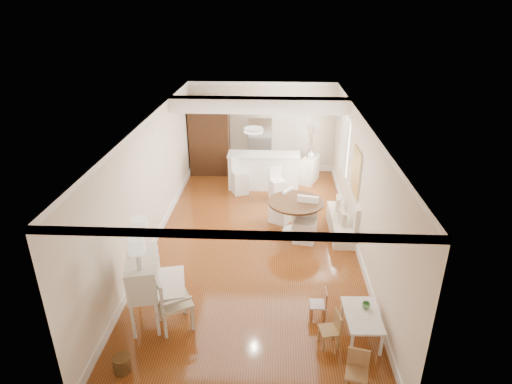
# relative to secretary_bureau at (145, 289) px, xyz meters

# --- Properties ---
(room) EXTENTS (9.00, 9.04, 2.82)m
(room) POSITION_rel_secretary_bureau_xyz_m (1.74, 2.99, 1.37)
(room) COLOR brown
(room) RESTS_ON ground
(secretary_bureau) EXTENTS (1.15, 1.17, 1.22)m
(secretary_bureau) POSITION_rel_secretary_bureau_xyz_m (0.00, 0.00, 0.00)
(secretary_bureau) COLOR white
(secretary_bureau) RESTS_ON ground
(gustavian_armchair) EXTENTS (0.78, 0.78, 1.00)m
(gustavian_armchair) POSITION_rel_secretary_bureau_xyz_m (0.51, -0.13, -0.11)
(gustavian_armchair) COLOR beige
(gustavian_armchair) RESTS_ON ground
(wicker_basket) EXTENTS (0.31, 0.31, 0.26)m
(wicker_basket) POSITION_rel_secretary_bureau_xyz_m (-0.06, -1.14, -0.48)
(wicker_basket) COLOR #533719
(wicker_basket) RESTS_ON ground
(kids_table) EXTENTS (0.57, 0.92, 0.45)m
(kids_table) POSITION_rel_secretary_bureau_xyz_m (3.56, -0.25, -0.39)
(kids_table) COLOR white
(kids_table) RESTS_ON ground
(kids_chair_a) EXTENTS (0.35, 0.35, 0.62)m
(kids_chair_a) POSITION_rel_secretary_bureau_xyz_m (3.02, -0.47, -0.30)
(kids_chair_a) COLOR #9B7546
(kids_chair_a) RESTS_ON ground
(kids_chair_b) EXTENTS (0.28, 0.28, 0.58)m
(kids_chair_b) POSITION_rel_secretary_bureau_xyz_m (2.90, 0.17, -0.32)
(kids_chair_b) COLOR #A26B49
(kids_chair_b) RESTS_ON ground
(kids_chair_c) EXTENTS (0.37, 0.37, 0.64)m
(kids_chair_c) POSITION_rel_secretary_bureau_xyz_m (3.31, -1.31, -0.29)
(kids_chair_c) COLOR #976C44
(kids_chair_c) RESTS_ON ground
(banquette) EXTENTS (0.52, 1.60, 0.98)m
(banquette) POSITION_rel_secretary_bureau_xyz_m (3.69, 3.17, -0.12)
(banquette) COLOR silver
(banquette) RESTS_ON ground
(dining_table) EXTENTS (1.67, 1.67, 0.86)m
(dining_table) POSITION_rel_secretary_bureau_xyz_m (2.61, 3.02, -0.18)
(dining_table) COLOR #4F3019
(dining_table) RESTS_ON ground
(slip_chair_near) EXTENTS (0.58, 0.59, 1.01)m
(slip_chair_near) POSITION_rel_secretary_bureau_xyz_m (2.83, 2.78, -0.11)
(slip_chair_near) COLOR white
(slip_chair_near) RESTS_ON ground
(slip_chair_far) EXTENTS (0.61, 0.60, 0.91)m
(slip_chair_far) POSITION_rel_secretary_bureau_xyz_m (2.28, 3.67, -0.16)
(slip_chair_far) COLOR white
(slip_chair_far) RESTS_ON ground
(breakfast_counter) EXTENTS (2.05, 0.65, 1.03)m
(breakfast_counter) POSITION_rel_secretary_bureau_xyz_m (1.80, 5.77, -0.10)
(breakfast_counter) COLOR white
(breakfast_counter) RESTS_ON ground
(bar_stool_left) EXTENTS (0.54, 0.54, 1.03)m
(bar_stool_left) POSITION_rel_secretary_bureau_xyz_m (1.15, 5.33, -0.09)
(bar_stool_left) COLOR silver
(bar_stool_left) RESTS_ON ground
(bar_stool_right) EXTENTS (0.48, 0.48, 0.90)m
(bar_stool_right) POSITION_rel_secretary_bureau_xyz_m (2.20, 4.95, -0.16)
(bar_stool_right) COLOR white
(bar_stool_right) RESTS_ON ground
(pantry_cabinet) EXTENTS (1.20, 0.60, 2.30)m
(pantry_cabinet) POSITION_rel_secretary_bureau_xyz_m (0.10, 6.85, 0.54)
(pantry_cabinet) COLOR #381E11
(pantry_cabinet) RESTS_ON ground
(fridge) EXTENTS (0.75, 0.65, 1.80)m
(fridge) POSITION_rel_secretary_bureau_xyz_m (2.00, 6.82, 0.29)
(fridge) COLOR silver
(fridge) RESTS_ON ground
(sideboard) EXTENTS (0.65, 0.89, 0.78)m
(sideboard) POSITION_rel_secretary_bureau_xyz_m (3.16, 6.25, -0.22)
(sideboard) COLOR silver
(sideboard) RESTS_ON ground
(pencil_cup) EXTENTS (0.14, 0.14, 0.10)m
(pencil_cup) POSITION_rel_secretary_bureau_xyz_m (3.64, -0.10, -0.11)
(pencil_cup) COLOR #5DA05D
(pencil_cup) RESTS_ON kids_table
(branch_vase) EXTENTS (0.25, 0.25, 0.20)m
(branch_vase) POSITION_rel_secretary_bureau_xyz_m (3.17, 6.28, 0.27)
(branch_vase) COLOR white
(branch_vase) RESTS_ON sideboard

